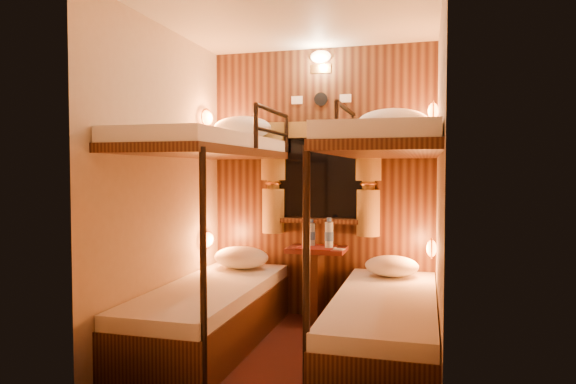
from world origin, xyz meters
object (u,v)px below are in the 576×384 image
(bunk_right, at_px, (385,280))
(table, at_px, (317,274))
(bunk_left, at_px, (211,271))
(bottle_left, at_px, (311,234))
(bottle_right, at_px, (329,235))

(bunk_right, xyz_separation_m, table, (-0.65, 0.78, -0.14))
(bunk_left, xyz_separation_m, bottle_left, (0.59, 0.84, 0.19))
(bunk_left, bearing_deg, bottle_left, 55.20)
(table, relative_size, bottle_left, 2.75)
(bunk_right, distance_m, table, 1.02)
(bunk_right, xyz_separation_m, bottle_right, (-0.54, 0.77, 0.20))
(bottle_left, distance_m, bottle_right, 0.19)
(bunk_right, height_order, table, bunk_right)
(bunk_left, relative_size, bunk_right, 1.00)
(bunk_left, bearing_deg, table, 50.33)
(bottle_left, bearing_deg, bunk_left, -124.80)
(table, relative_size, bottle_right, 2.51)
(bunk_right, relative_size, bottle_right, 7.27)
(bunk_left, height_order, bottle_left, bunk_left)
(bottle_left, bearing_deg, table, -45.55)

